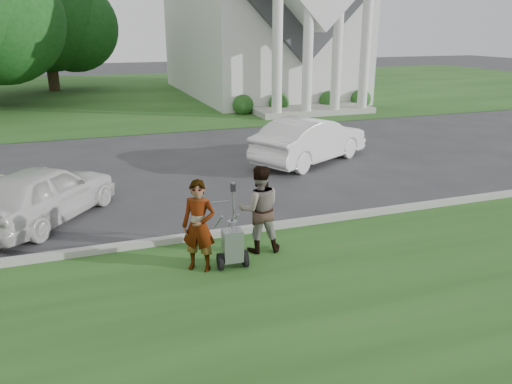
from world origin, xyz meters
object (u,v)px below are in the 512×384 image
church (258,0)px  person_right (259,210)px  striping_cart (232,246)px  person_left (199,227)px  tree_back (46,21)px  car_b (43,193)px  parking_meter_near (233,205)px  car_d (310,140)px

church → person_right: (-8.50, -23.51, -5.06)m
striping_cart → person_left: 0.73m
person_left → tree_back: bearing=128.0°
tree_back → person_left: (3.22, -30.79, -3.88)m
person_left → church: bearing=99.8°
church → car_b: church is taller
church → parking_meter_near: (-8.85, -22.94, -5.12)m
tree_back → striping_cart: size_ratio=8.69×
parking_meter_near → person_left: bearing=-134.3°
person_left → parking_meter_near: bearing=77.8°
person_right → car_b: 5.18m
church → car_d: 18.78m
tree_back → parking_meter_near: bearing=-82.1°
church → person_right: size_ratio=13.77×
person_left → car_b: bearing=159.6°
person_left → person_right: size_ratio=0.97×
church → person_left: (-9.80, -23.91, -5.09)m
church → striping_cart: church is taller
car_b → parking_meter_near: bearing=-179.0°
car_b → car_d: bearing=-124.4°
tree_back → person_left: tree_back is taller
striping_cart → car_d: (4.72, 6.57, 0.31)m
tree_back → person_right: 30.96m
person_left → car_b: person_left is taller
person_right → church: bearing=-99.9°
tree_back → striping_cart: 31.45m
parking_meter_near → tree_back: bearing=97.9°
person_left → car_d: 8.33m
parking_meter_near → car_d: 6.98m
church → parking_meter_near: 25.12m
tree_back → person_right: (4.52, -30.39, -3.85)m
person_right → car_d: size_ratio=0.39×
striping_cart → car_b: 5.02m
person_left → parking_meter_near: size_ratio=1.31×
striping_cart → person_right: bearing=39.2°
parking_meter_near → church: bearing=68.9°
parking_meter_near → car_d: size_ratio=0.29×
parking_meter_near → car_d: bearing=51.4°
striping_cart → tree_back: bearing=99.5°
church → person_left: bearing=-112.3°
person_left → parking_meter_near: person_left is taller
tree_back → car_b: (0.45, -27.19, -4.06)m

